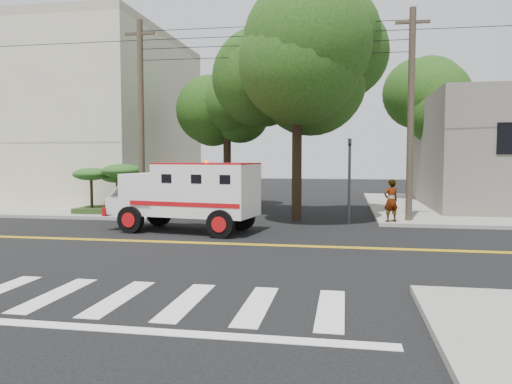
# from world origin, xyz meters

# --- Properties ---
(ground) EXTENTS (100.00, 100.00, 0.00)m
(ground) POSITION_xyz_m (0.00, 0.00, 0.00)
(ground) COLOR black
(ground) RESTS_ON ground
(sidewalk_nw) EXTENTS (17.00, 17.00, 0.15)m
(sidewalk_nw) POSITION_xyz_m (-13.50, 13.50, 0.07)
(sidewalk_nw) COLOR gray
(sidewalk_nw) RESTS_ON ground
(building_left) EXTENTS (16.00, 14.00, 10.00)m
(building_left) POSITION_xyz_m (-15.50, 15.00, 5.15)
(building_left) COLOR beige
(building_left) RESTS_ON sidewalk_nw
(utility_pole_left) EXTENTS (0.28, 0.28, 9.00)m
(utility_pole_left) POSITION_xyz_m (-5.60, 6.00, 4.50)
(utility_pole_left) COLOR #382D23
(utility_pole_left) RESTS_ON ground
(utility_pole_right) EXTENTS (0.28, 0.28, 9.00)m
(utility_pole_right) POSITION_xyz_m (6.30, 6.20, 4.50)
(utility_pole_right) COLOR #382D23
(utility_pole_right) RESTS_ON ground
(tree_main) EXTENTS (6.08, 5.70, 9.85)m
(tree_main) POSITION_xyz_m (1.94, 6.21, 7.20)
(tree_main) COLOR black
(tree_main) RESTS_ON ground
(tree_left) EXTENTS (4.48, 4.20, 7.70)m
(tree_left) POSITION_xyz_m (-2.68, 11.79, 5.73)
(tree_left) COLOR black
(tree_left) RESTS_ON ground
(tree_right) EXTENTS (4.80, 4.50, 8.20)m
(tree_right) POSITION_xyz_m (8.84, 15.77, 6.09)
(tree_right) COLOR black
(tree_right) RESTS_ON ground
(traffic_signal) EXTENTS (0.15, 0.18, 3.60)m
(traffic_signal) POSITION_xyz_m (3.80, 5.60, 2.23)
(traffic_signal) COLOR #3F3F42
(traffic_signal) RESTS_ON ground
(accessibility_sign) EXTENTS (0.45, 0.10, 2.02)m
(accessibility_sign) POSITION_xyz_m (-6.20, 6.17, 1.37)
(accessibility_sign) COLOR #3F3F42
(accessibility_sign) RESTS_ON ground
(palm_planter) EXTENTS (3.52, 2.63, 2.36)m
(palm_planter) POSITION_xyz_m (-7.44, 6.62, 1.65)
(palm_planter) COLOR #1E3314
(palm_planter) RESTS_ON sidewalk_nw
(armored_truck) EXTENTS (6.00, 3.07, 2.61)m
(armored_truck) POSITION_xyz_m (-2.18, 2.36, 1.49)
(armored_truck) COLOR white
(armored_truck) RESTS_ON ground
(pedestrian_a) EXTENTS (0.76, 0.66, 1.77)m
(pedestrian_a) POSITION_xyz_m (5.50, 5.50, 1.03)
(pedestrian_a) COLOR gray
(pedestrian_a) RESTS_ON sidewalk_ne
(pedestrian_b) EXTENTS (1.06, 0.93, 1.83)m
(pedestrian_b) POSITION_xyz_m (8.70, 8.34, 1.07)
(pedestrian_b) COLOR gray
(pedestrian_b) RESTS_ON sidewalk_ne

